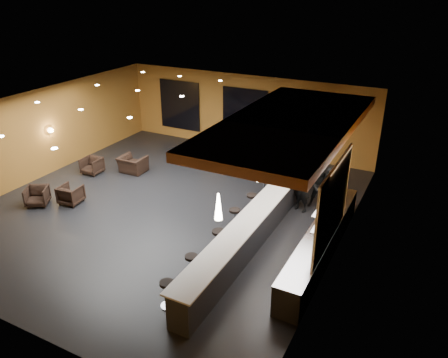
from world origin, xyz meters
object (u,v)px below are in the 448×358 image
at_px(pendant_0, 218,207).
at_px(bar_stool_0, 167,291).
at_px(column, 302,145).
at_px(pendant_2, 288,143).
at_px(armchair_a, 37,196).
at_px(armchair_d, 133,164).
at_px(bar_stool_1, 192,264).
at_px(armchair_b, 71,194).
at_px(prep_counter, 321,244).
at_px(staff_a, 303,187).
at_px(staff_c, 330,188).
at_px(armchair_c, 92,166).
at_px(bar_counter, 250,233).
at_px(pendant_1, 259,170).
at_px(bar_stool_4, 252,202).
at_px(bar_stool_3, 235,217).
at_px(bar_stool_5, 264,185).
at_px(staff_b, 321,186).
at_px(bar_stool_2, 219,239).

bearing_deg(pendant_0, bar_stool_0, -119.37).
relative_size(column, pendant_0, 5.00).
bearing_deg(pendant_2, armchair_a, -153.07).
xyz_separation_m(armchair_d, bar_stool_1, (5.87, -4.98, 0.12)).
bearing_deg(armchair_b, prep_counter, 178.72).
bearing_deg(staff_a, staff_c, 52.20).
relative_size(pendant_0, bar_stool_1, 0.97).
relative_size(prep_counter, armchair_c, 7.99).
height_order(pendant_2, bar_stool_0, pendant_2).
bearing_deg(armchair_d, bar_stool_1, 138.45).
xyz_separation_m(pendant_0, bar_stool_0, (-0.73, -1.30, -1.88)).
xyz_separation_m(bar_counter, pendant_1, (0.00, 0.50, 1.85)).
relative_size(armchair_d, bar_stool_4, 1.43).
bearing_deg(column, bar_stool_3, -102.54).
distance_m(bar_stool_1, bar_stool_4, 3.99).
height_order(armchair_c, bar_stool_1, bar_stool_1).
bearing_deg(pendant_0, armchair_a, 172.61).
height_order(bar_stool_0, bar_stool_3, same).
bearing_deg(bar_stool_0, bar_stool_1, 92.07).
bearing_deg(prep_counter, pendant_1, 180.00).
distance_m(bar_stool_0, bar_stool_1, 1.22).
bearing_deg(bar_stool_4, bar_stool_1, -89.68).
bearing_deg(staff_c, prep_counter, -59.98).
distance_m(bar_stool_0, bar_stool_5, 6.60).
bearing_deg(staff_a, armchair_a, -136.98).
xyz_separation_m(pendant_1, bar_stool_1, (-0.78, -2.58, -1.89)).
height_order(bar_counter, armchair_a, bar_counter).
height_order(staff_a, bar_stool_3, staff_a).
relative_size(staff_b, armchair_d, 1.59).
xyz_separation_m(staff_b, armchair_d, (-7.77, -0.53, -0.49)).
height_order(armchair_c, bar_stool_3, bar_stool_3).
xyz_separation_m(pendant_2, bar_stool_5, (-0.92, 0.30, -1.86)).
bearing_deg(pendant_2, bar_stool_4, -126.14).
height_order(pendant_1, armchair_d, pendant_1).
distance_m(prep_counter, staff_c, 3.04).
bearing_deg(bar_stool_0, armchair_d, 133.62).
bearing_deg(pendant_0, staff_b, 78.26).
bearing_deg(armchair_c, armchair_b, -65.43).
bearing_deg(armchair_c, bar_stool_2, -22.38).
height_order(bar_counter, bar_stool_3, bar_counter).
height_order(armchair_a, bar_stool_5, bar_stool_5).
relative_size(prep_counter, armchair_b, 7.99).
relative_size(bar_counter, pendant_2, 11.43).
bearing_deg(bar_stool_5, armchair_d, -176.04).
height_order(armchair_a, armchair_d, armchair_a).
relative_size(bar_stool_1, bar_stool_2, 0.92).
relative_size(armchair_a, bar_stool_3, 1.02).
height_order(staff_a, bar_stool_5, staff_a).
height_order(armchair_c, bar_stool_0, bar_stool_0).
relative_size(staff_b, armchair_c, 2.20).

